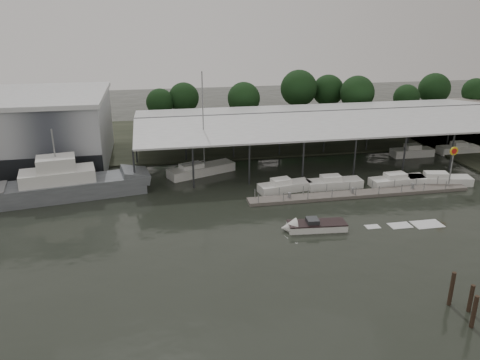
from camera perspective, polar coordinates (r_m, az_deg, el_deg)
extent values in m
plane|color=black|center=(45.88, 2.36, -7.75)|extent=(200.00, 200.00, 0.00)
cube|color=#3E4332|center=(84.78, -4.13, 5.34)|extent=(140.00, 30.00, 0.30)
cube|color=#A5AAB0|center=(73.76, -25.22, 5.22)|extent=(24.00, 20.00, 10.00)
cube|color=black|center=(65.19, -26.80, 0.48)|extent=(24.00, 0.30, 4.00)
cube|color=silver|center=(72.79, -25.82, 9.17)|extent=(24.50, 20.50, 0.60)
cube|color=#303235|center=(74.00, 10.43, 8.23)|extent=(58.00, 0.40, 0.30)
cylinder|color=#303235|center=(59.06, -12.75, 1.09)|extent=(0.24, 0.24, 5.50)
cylinder|color=#303235|center=(81.21, -12.44, 6.21)|extent=(0.24, 0.24, 5.50)
cylinder|color=#303235|center=(98.36, 23.92, 7.31)|extent=(0.24, 0.24, 5.50)
cube|color=slate|center=(59.15, 14.41, -1.65)|extent=(28.00, 2.00, 0.40)
cylinder|color=gray|center=(54.01, 2.25, -2.41)|extent=(0.10, 0.10, 1.20)
cylinder|color=gray|center=(66.11, 24.39, 0.00)|extent=(0.10, 0.10, 1.20)
cube|color=gray|center=(58.57, 13.56, -1.27)|extent=(0.30, 0.30, 0.70)
cylinder|color=gray|center=(64.35, 24.32, 1.10)|extent=(0.16, 0.16, 5.00)
cylinder|color=yellow|center=(63.66, 24.63, 3.23)|extent=(1.10, 0.12, 1.10)
cylinder|color=red|center=(63.61, 24.67, 3.21)|extent=(0.70, 0.05, 0.70)
cube|color=gray|center=(108.09, 26.23, 7.56)|extent=(10.00, 8.00, 4.00)
cube|color=slate|center=(60.29, -20.08, -1.13)|extent=(18.50, 7.32, 2.40)
cube|color=slate|center=(60.34, -12.69, 0.64)|extent=(4.07, 4.78, 1.85)
cube|color=white|center=(59.74, -21.31, 0.35)|extent=(8.95, 5.03, 1.80)
cube|color=white|center=(59.24, -21.51, 1.90)|extent=(4.78, 3.83, 1.61)
cylinder|color=gray|center=(58.60, -21.80, 4.13)|extent=(0.18, 0.18, 3.50)
cube|color=white|center=(64.95, -4.72, 1.15)|extent=(9.79, 6.04, 1.40)
cube|color=white|center=(64.00, -5.94, 1.67)|extent=(3.50, 2.82, 0.80)
cylinder|color=gray|center=(63.29, -4.52, 7.25)|extent=(0.16, 0.16, 12.95)
cylinder|color=gray|center=(63.97, -5.73, 2.14)|extent=(3.28, 1.45, 0.12)
cube|color=white|center=(49.13, 9.33, -5.60)|extent=(6.17, 2.51, 0.90)
cone|color=white|center=(48.46, 5.95, -5.80)|extent=(1.77, 2.13, 2.00)
cube|color=black|center=(48.96, 9.36, -5.18)|extent=(6.17, 2.57, 0.12)
cube|color=#303235|center=(48.73, 8.82, -4.95)|extent=(1.32, 1.50, 0.50)
cube|color=silver|center=(51.11, 15.86, -5.50)|extent=(2.30, 1.50, 0.04)
cube|color=silver|center=(52.27, 18.93, -5.26)|extent=(3.10, 2.00, 0.04)
cube|color=silver|center=(53.57, 21.86, -5.02)|extent=(3.90, 2.50, 0.04)
cube|color=white|center=(58.93, 5.47, -0.86)|extent=(7.01, 3.38, 1.10)
cube|color=white|center=(58.52, 5.03, -0.16)|extent=(2.60, 2.01, 0.70)
cube|color=white|center=(60.98, 11.40, -0.45)|extent=(7.11, 2.22, 1.10)
cube|color=white|center=(60.53, 11.02, 0.23)|extent=(2.49, 1.61, 0.70)
cube|color=white|center=(64.05, 18.73, -0.14)|extent=(7.76, 2.75, 1.10)
cube|color=white|center=(63.56, 18.41, 0.51)|extent=(2.78, 1.80, 0.70)
cube|color=white|center=(66.26, 23.06, -0.04)|extent=(8.47, 3.87, 1.10)
cube|color=white|center=(65.74, 22.79, 0.58)|extent=(3.14, 2.17, 0.70)
cylinder|color=#34261A|center=(39.96, 26.25, -13.17)|extent=(0.32, 0.32, 2.85)
cylinder|color=#34261A|center=(38.20, 26.57, -14.53)|extent=(0.32, 0.32, 3.17)
cylinder|color=#34261A|center=(39.97, 24.32, -12.35)|extent=(0.32, 0.32, 3.43)
cylinder|color=#322216|center=(90.86, -9.59, 7.24)|extent=(0.50, 0.50, 3.71)
sphere|color=#1B3E19|center=(90.21, -9.72, 9.31)|extent=(5.20, 5.20, 5.20)
cylinder|color=#322216|center=(91.75, -6.77, 7.64)|extent=(0.50, 0.50, 4.14)
sphere|color=#1B3E19|center=(91.05, -6.87, 9.93)|extent=(5.79, 5.79, 5.79)
cylinder|color=#322216|center=(88.95, 0.46, 7.45)|extent=(0.50, 0.50, 4.32)
sphere|color=#1B3E19|center=(88.20, 0.46, 9.92)|extent=(6.05, 6.05, 6.05)
cylinder|color=#322216|center=(94.70, 7.06, 8.30)|extent=(0.50, 0.50, 5.09)
sphere|color=#1B3E19|center=(93.90, 7.17, 11.04)|extent=(7.13, 7.13, 7.13)
cylinder|color=#322216|center=(98.24, 10.54, 8.36)|extent=(0.50, 0.50, 4.50)
sphere|color=#1B3E19|center=(97.54, 10.69, 10.69)|extent=(6.29, 6.29, 6.29)
cylinder|color=#322216|center=(94.90, 13.89, 7.77)|extent=(0.50, 0.50, 4.67)
sphere|color=#1B3E19|center=(94.16, 14.10, 10.27)|extent=(6.54, 6.54, 6.54)
cylinder|color=#322216|center=(100.97, 19.41, 7.63)|extent=(0.50, 0.50, 3.66)
sphere|color=#1B3E19|center=(100.39, 19.63, 9.47)|extent=(5.13, 5.13, 5.13)
cylinder|color=#322216|center=(106.13, 22.31, 8.07)|extent=(0.50, 0.50, 4.54)
sphere|color=#1B3E19|center=(105.48, 22.60, 10.23)|extent=(6.35, 6.35, 6.35)
cylinder|color=#322216|center=(112.89, 26.47, 7.93)|extent=(0.50, 0.50, 3.87)
sphere|color=#1B3E19|center=(112.35, 26.75, 9.66)|extent=(5.41, 5.41, 5.41)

